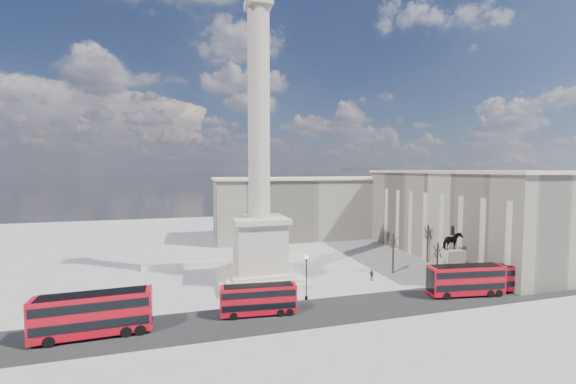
% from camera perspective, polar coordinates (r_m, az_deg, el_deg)
% --- Properties ---
extents(ground, '(180.00, 180.00, 0.00)m').
position_cam_1_polar(ground, '(56.95, -3.61, -15.59)').
color(ground, '#999691').
rests_on(ground, ground).
extents(asphalt_road, '(120.00, 9.00, 0.01)m').
position_cam_1_polar(asphalt_road, '(49.24, 4.96, -18.74)').
color(asphalt_road, '#242424').
rests_on(asphalt_road, ground).
extents(nelsons_column, '(14.00, 14.00, 49.85)m').
position_cam_1_polar(nelsons_column, '(58.97, -4.66, -2.05)').
color(nelsons_column, '#BDB09E').
rests_on(nelsons_column, ground).
extents(balustrade_wall, '(40.00, 0.60, 1.10)m').
position_cam_1_polar(balustrade_wall, '(71.86, -6.29, -11.05)').
color(balustrade_wall, beige).
rests_on(balustrade_wall, ground).
extents(building_east, '(19.00, 46.00, 18.60)m').
position_cam_1_polar(building_east, '(84.54, 26.18, -3.14)').
color(building_east, '#B0A690').
rests_on(building_east, ground).
extents(building_northeast, '(51.00, 17.00, 16.60)m').
position_cam_1_polar(building_northeast, '(98.24, 3.01, -2.46)').
color(building_northeast, '#B0A690').
rests_on(building_northeast, ground).
extents(red_bus_a, '(12.35, 3.40, 4.96)m').
position_cam_1_polar(red_bus_a, '(47.08, -28.79, -16.87)').
color(red_bus_a, '#B30917').
rests_on(red_bus_a, ground).
extents(red_bus_b, '(9.88, 3.10, 3.94)m').
position_cam_1_polar(red_bus_b, '(47.60, -4.71, -16.88)').
color(red_bus_b, '#B30917').
rests_on(red_bus_b, ground).
extents(red_bus_c, '(11.53, 4.04, 4.58)m').
position_cam_1_polar(red_bus_c, '(60.09, 26.85, -12.54)').
color(red_bus_c, '#B30917').
rests_on(red_bus_c, ground).
extents(red_bus_d, '(10.31, 3.51, 4.10)m').
position_cam_1_polar(red_bus_d, '(64.57, 31.14, -11.79)').
color(red_bus_d, '#B30917').
rests_on(red_bus_d, ground).
extents(victorian_lamp, '(0.55, 0.55, 6.47)m').
position_cam_1_polar(victorian_lamp, '(52.07, 2.98, -13.04)').
color(victorian_lamp, black).
rests_on(victorian_lamp, ground).
extents(equestrian_statue, '(4.47, 3.35, 9.18)m').
position_cam_1_polar(equestrian_statue, '(68.13, 24.95, -9.86)').
color(equestrian_statue, beige).
rests_on(equestrian_statue, ground).
extents(bare_tree_near, '(1.64, 1.64, 7.18)m').
position_cam_1_polar(bare_tree_near, '(63.24, 23.03, -8.60)').
color(bare_tree_near, '#332319').
rests_on(bare_tree_near, ground).
extents(bare_tree_mid, '(2.02, 2.02, 7.67)m').
position_cam_1_polar(bare_tree_mid, '(67.00, 16.66, -7.44)').
color(bare_tree_mid, '#332319').
rests_on(bare_tree_mid, ground).
extents(bare_tree_far, '(1.96, 1.96, 7.99)m').
position_cam_1_polar(bare_tree_far, '(76.80, 21.69, -5.95)').
color(bare_tree_far, '#332319').
rests_on(bare_tree_far, ground).
extents(pedestrian_walking, '(0.69, 0.62, 1.59)m').
position_cam_1_polar(pedestrian_walking, '(63.43, 22.24, -13.07)').
color(pedestrian_walking, '#242126').
rests_on(pedestrian_walking, ground).
extents(pedestrian_standing, '(1.15, 1.08, 1.89)m').
position_cam_1_polar(pedestrian_standing, '(67.72, 28.02, -12.03)').
color(pedestrian_standing, '#242126').
rests_on(pedestrian_standing, ground).
extents(pedestrian_crossing, '(0.98, 1.20, 1.91)m').
position_cam_1_polar(pedestrian_crossing, '(62.74, 13.38, -12.94)').
color(pedestrian_crossing, '#242126').
rests_on(pedestrian_crossing, ground).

